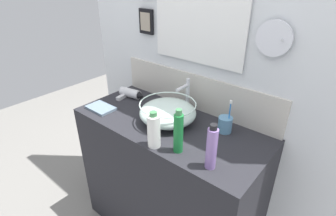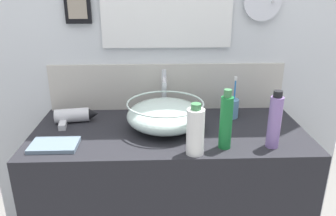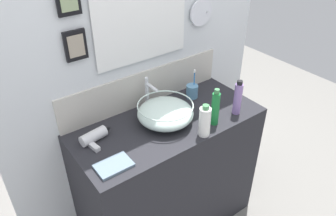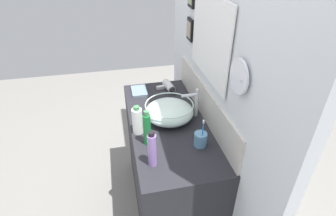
{
  "view_description": "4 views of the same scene",
  "coord_description": "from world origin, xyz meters",
  "px_view_note": "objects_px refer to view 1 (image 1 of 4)",
  "views": [
    {
      "loc": [
        0.85,
        -1.02,
        1.72
      ],
      "look_at": [
        -0.0,
        0.0,
        1.02
      ],
      "focal_mm": 28.0,
      "sensor_mm": 36.0,
      "label": 1
    },
    {
      "loc": [
        -0.05,
        -1.3,
        1.51
      ],
      "look_at": [
        -0.0,
        0.0,
        1.02
      ],
      "focal_mm": 35.0,
      "sensor_mm": 36.0,
      "label": 2
    },
    {
      "loc": [
        -0.95,
        -1.28,
        2.07
      ],
      "look_at": [
        -0.0,
        0.0,
        1.02
      ],
      "focal_mm": 35.0,
      "sensor_mm": 36.0,
      "label": 3
    },
    {
      "loc": [
        1.45,
        -0.32,
        1.97
      ],
      "look_at": [
        -0.0,
        0.0,
        1.02
      ],
      "focal_mm": 28.0,
      "sensor_mm": 36.0,
      "label": 4
    }
  ],
  "objects_px": {
    "glass_bowl_sink": "(168,112)",
    "toothbrush_cup": "(225,124)",
    "soap_dispenser": "(178,133)",
    "hand_towel": "(101,108)",
    "hair_drier": "(131,94)",
    "faucet": "(186,93)",
    "spray_bottle": "(212,148)",
    "shampoo_bottle": "(154,131)"
  },
  "relations": [
    {
      "from": "soap_dispenser",
      "to": "faucet",
      "type": "bearing_deg",
      "value": 121.51
    },
    {
      "from": "faucet",
      "to": "shampoo_bottle",
      "type": "relative_size",
      "value": 1.09
    },
    {
      "from": "spray_bottle",
      "to": "shampoo_bottle",
      "type": "distance_m",
      "value": 0.31
    },
    {
      "from": "shampoo_bottle",
      "to": "hand_towel",
      "type": "bearing_deg",
      "value": 172.37
    },
    {
      "from": "glass_bowl_sink",
      "to": "hair_drier",
      "type": "bearing_deg",
      "value": 167.83
    },
    {
      "from": "shampoo_bottle",
      "to": "soap_dispenser",
      "type": "bearing_deg",
      "value": 20.17
    },
    {
      "from": "glass_bowl_sink",
      "to": "hair_drier",
      "type": "relative_size",
      "value": 1.67
    },
    {
      "from": "faucet",
      "to": "toothbrush_cup",
      "type": "xyz_separation_m",
      "value": [
        0.31,
        -0.05,
        -0.08
      ]
    },
    {
      "from": "soap_dispenser",
      "to": "hair_drier",
      "type": "bearing_deg",
      "value": 156.61
    },
    {
      "from": "faucet",
      "to": "toothbrush_cup",
      "type": "height_order",
      "value": "faucet"
    },
    {
      "from": "toothbrush_cup",
      "to": "hand_towel",
      "type": "xyz_separation_m",
      "value": [
        -0.75,
        -0.28,
        -0.04
      ]
    },
    {
      "from": "glass_bowl_sink",
      "to": "toothbrush_cup",
      "type": "height_order",
      "value": "toothbrush_cup"
    },
    {
      "from": "glass_bowl_sink",
      "to": "hand_towel",
      "type": "distance_m",
      "value": 0.47
    },
    {
      "from": "faucet",
      "to": "spray_bottle",
      "type": "distance_m",
      "value": 0.55
    },
    {
      "from": "toothbrush_cup",
      "to": "spray_bottle",
      "type": "distance_m",
      "value": 0.33
    },
    {
      "from": "hair_drier",
      "to": "toothbrush_cup",
      "type": "relative_size",
      "value": 1.02
    },
    {
      "from": "glass_bowl_sink",
      "to": "hair_drier",
      "type": "xyz_separation_m",
      "value": [
        -0.41,
        0.09,
        -0.03
      ]
    },
    {
      "from": "soap_dispenser",
      "to": "hand_towel",
      "type": "distance_m",
      "value": 0.67
    },
    {
      "from": "spray_bottle",
      "to": "hand_towel",
      "type": "bearing_deg",
      "value": 178.12
    },
    {
      "from": "toothbrush_cup",
      "to": "shampoo_bottle",
      "type": "relative_size",
      "value": 0.99
    },
    {
      "from": "toothbrush_cup",
      "to": "soap_dispenser",
      "type": "bearing_deg",
      "value": -105.84
    },
    {
      "from": "soap_dispenser",
      "to": "shampoo_bottle",
      "type": "distance_m",
      "value": 0.13
    },
    {
      "from": "glass_bowl_sink",
      "to": "hair_drier",
      "type": "distance_m",
      "value": 0.42
    },
    {
      "from": "glass_bowl_sink",
      "to": "hand_towel",
      "type": "relative_size",
      "value": 1.85
    },
    {
      "from": "hair_drier",
      "to": "soap_dispenser",
      "type": "xyz_separation_m",
      "value": [
        0.63,
        -0.27,
        0.08
      ]
    },
    {
      "from": "toothbrush_cup",
      "to": "shampoo_bottle",
      "type": "height_order",
      "value": "shampoo_bottle"
    },
    {
      "from": "glass_bowl_sink",
      "to": "faucet",
      "type": "distance_m",
      "value": 0.19
    },
    {
      "from": "hair_drier",
      "to": "hand_towel",
      "type": "bearing_deg",
      "value": -95.91
    },
    {
      "from": "faucet",
      "to": "hand_towel",
      "type": "xyz_separation_m",
      "value": [
        -0.44,
        -0.34,
        -0.12
      ]
    },
    {
      "from": "glass_bowl_sink",
      "to": "faucet",
      "type": "bearing_deg",
      "value": 90.0
    },
    {
      "from": "glass_bowl_sink",
      "to": "toothbrush_cup",
      "type": "relative_size",
      "value": 1.7
    },
    {
      "from": "toothbrush_cup",
      "to": "hand_towel",
      "type": "distance_m",
      "value": 0.8
    },
    {
      "from": "toothbrush_cup",
      "to": "shampoo_bottle",
      "type": "distance_m",
      "value": 0.41
    },
    {
      "from": "hair_drier",
      "to": "toothbrush_cup",
      "type": "bearing_deg",
      "value": 2.78
    },
    {
      "from": "faucet",
      "to": "hand_towel",
      "type": "distance_m",
      "value": 0.56
    },
    {
      "from": "glass_bowl_sink",
      "to": "spray_bottle",
      "type": "relative_size",
      "value": 1.47
    },
    {
      "from": "shampoo_bottle",
      "to": "hand_towel",
      "type": "height_order",
      "value": "shampoo_bottle"
    },
    {
      "from": "glass_bowl_sink",
      "to": "shampoo_bottle",
      "type": "bearing_deg",
      "value": -66.0
    },
    {
      "from": "faucet",
      "to": "hand_towel",
      "type": "bearing_deg",
      "value": -142.42
    },
    {
      "from": "toothbrush_cup",
      "to": "hand_towel",
      "type": "height_order",
      "value": "toothbrush_cup"
    },
    {
      "from": "hair_drier",
      "to": "hand_towel",
      "type": "relative_size",
      "value": 1.11
    },
    {
      "from": "hand_towel",
      "to": "glass_bowl_sink",
      "type": "bearing_deg",
      "value": 19.87
    }
  ]
}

